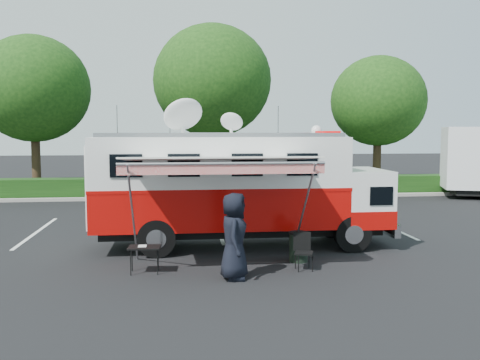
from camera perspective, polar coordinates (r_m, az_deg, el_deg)
The scene contains 9 objects.
ground_plane at distance 15.62m, azimuth 0.21°, elevation -7.13°, with size 120.00×120.00×0.00m, color black.
back_border at distance 28.25m, azimuth -0.60°, elevation 8.63°, with size 60.00×6.14×8.87m.
stall_lines at distance 18.50m, azimuth -2.44°, elevation -5.16°, with size 24.12×5.50×0.01m.
command_truck at distance 15.33m, azimuth -0.06°, elevation -0.75°, with size 8.49×2.34×4.08m.
awning at distance 12.77m, azimuth -2.21°, elevation 1.98°, with size 4.63×2.41×2.80m.
person at distance 12.34m, azimuth -0.63°, elevation -10.51°, with size 0.96×0.63×1.97m, color black.
folding_table at distance 12.89m, azimuth -10.17°, elevation -7.20°, with size 0.78×0.58×0.64m.
folding_chair at distance 13.14m, azimuth 6.74°, elevation -7.18°, with size 0.54×0.57×0.90m.
trash_bin at distance 13.90m, azimuth 6.26°, elevation -7.08°, with size 0.51×0.51×0.77m.
Camera 1 is at (-1.81, -15.14, 3.36)m, focal length 40.00 mm.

